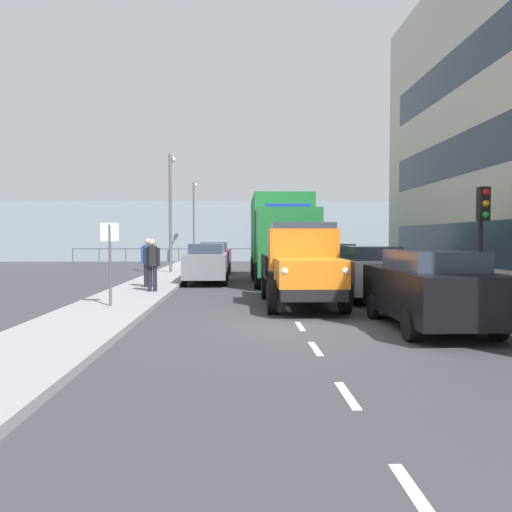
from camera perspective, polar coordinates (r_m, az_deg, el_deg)
The scene contains 19 objects.
ground_plane at distance 20.08m, azimuth 1.96°, elevation -3.54°, with size 80.00×80.00×0.00m, color #38383D.
sidewalk_left at distance 20.99m, azimuth 15.44°, elevation -3.17°, with size 2.32×36.54×0.15m, color gray.
sidewalk_right at distance 20.34m, azimuth -11.96°, elevation -3.31°, with size 2.32×36.54×0.15m, color gray.
road_centreline_markings at distance 19.26m, azimuth 2.13°, elevation -3.78°, with size 0.12×31.96×0.01m.
sea_horizon at distance 41.23m, azimuth -0.07°, elevation 2.88°, with size 80.00×0.80×5.00m, color #84939E.
seawall_railing at distance 37.64m, azimuth 0.11°, elevation 0.54°, with size 28.08×0.08×1.20m.
truck_vintage_orange at distance 14.21m, azimuth 5.39°, elevation -1.17°, with size 2.17×5.64×2.43m.
lorry_cargo_green at distance 21.87m, azimuth 2.95°, elevation 2.37°, with size 2.58×8.20×3.87m.
car_black_kerbside_near at distance 11.41m, azimuth 19.44°, elevation -3.53°, with size 1.91×4.22×1.72m.
car_silver_kerbside_1 at distance 16.27m, azimuth 12.84°, elevation -1.79°, with size 1.86×4.06×1.72m.
car_navy_kerbside_2 at distance 22.00m, azimuth 8.92°, elevation -0.73°, with size 1.79×4.46×1.72m.
car_grey_oppositeside_0 at distance 21.55m, azimuth -5.73°, elevation -0.77°, with size 1.84×4.36×1.72m.
car_maroon_oppositeside_1 at distance 27.94m, azimuth -4.87°, elevation -0.09°, with size 1.85×4.40×1.72m.
pedestrian_by_lamp at distance 17.15m, azimuth -11.96°, elevation -0.52°, with size 0.53×0.34×1.79m.
pedestrian_near_railing at distance 18.65m, azimuth -12.43°, elevation -0.26°, with size 0.53×0.34×1.82m.
traffic_light_near at distance 14.49m, azimuth 24.82°, elevation 3.83°, with size 0.28×0.41×3.20m.
lamp_post_promenade at distance 26.65m, azimuth -9.88°, elevation 6.21°, with size 0.32×1.14×6.25m.
lamp_post_far at distance 37.57m, azimuth -7.21°, elevation 4.87°, with size 0.32×1.14×6.02m.
street_sign at distance 13.78m, azimuth -16.62°, elevation 0.75°, with size 0.50×0.07×2.25m.
Camera 1 is at (1.37, 10.98, 2.01)m, focal length 34.43 mm.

